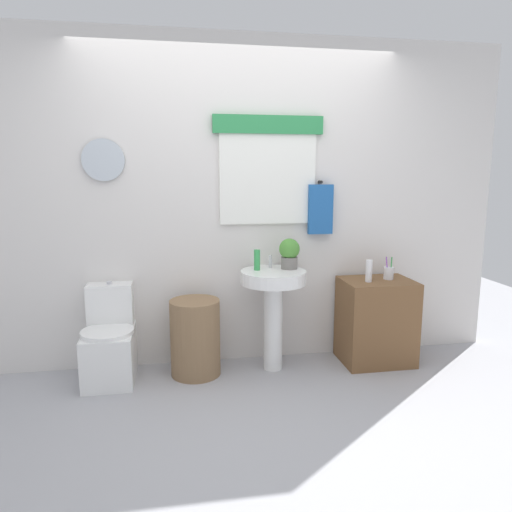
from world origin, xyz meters
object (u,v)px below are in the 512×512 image
at_px(potted_plant, 289,253).
at_px(toilet, 110,343).
at_px(lotion_bottle, 369,271).
at_px(toothbrush_cup, 389,273).
at_px(laundry_hamper, 195,337).
at_px(soap_bottle, 257,260).
at_px(wooden_cabinet, 376,321).
at_px(pedestal_sink, 273,296).

bearing_deg(potted_plant, toilet, -178.89).
xyz_separation_m(lotion_bottle, toothbrush_cup, (0.20, 0.06, -0.04)).
distance_m(laundry_hamper, soap_bottle, 0.77).
xyz_separation_m(laundry_hamper, wooden_cabinet, (1.48, 0.00, 0.05)).
bearing_deg(toilet, potted_plant, 1.11).
relative_size(toilet, laundry_hamper, 1.23).
distance_m(pedestal_sink, lotion_bottle, 0.79).
height_order(toilet, potted_plant, potted_plant).
bearing_deg(potted_plant, soap_bottle, -177.80).
relative_size(wooden_cabinet, soap_bottle, 4.31).
xyz_separation_m(soap_bottle, potted_plant, (0.26, 0.01, 0.05)).
bearing_deg(laundry_hamper, soap_bottle, 5.81).
distance_m(wooden_cabinet, toothbrush_cup, 0.41).
relative_size(laundry_hamper, potted_plant, 2.47).
xyz_separation_m(pedestal_sink, soap_bottle, (-0.12, 0.05, 0.28)).
bearing_deg(wooden_cabinet, laundry_hamper, 180.00).
bearing_deg(potted_plant, laundry_hamper, -175.44).
distance_m(wooden_cabinet, potted_plant, 0.93).
distance_m(wooden_cabinet, soap_bottle, 1.12).
height_order(potted_plant, toothbrush_cup, potted_plant).
bearing_deg(toothbrush_cup, soap_bottle, 178.40).
xyz_separation_m(laundry_hamper, lotion_bottle, (1.38, -0.04, 0.48)).
height_order(pedestal_sink, soap_bottle, soap_bottle).
xyz_separation_m(potted_plant, lotion_bottle, (0.63, -0.10, -0.15)).
xyz_separation_m(potted_plant, toothbrush_cup, (0.82, -0.04, -0.18)).
xyz_separation_m(toilet, pedestal_sink, (1.25, -0.03, 0.32)).
relative_size(laundry_hamper, wooden_cabinet, 0.86).
bearing_deg(potted_plant, toothbrush_cup, -2.80).
distance_m(soap_bottle, toothbrush_cup, 1.09).
distance_m(toilet, laundry_hamper, 0.64).
xyz_separation_m(pedestal_sink, potted_plant, (0.14, 0.06, 0.33)).
bearing_deg(toothbrush_cup, lotion_bottle, -163.18).
height_order(pedestal_sink, potted_plant, potted_plant).
bearing_deg(potted_plant, pedestal_sink, -156.80).
bearing_deg(soap_bottle, laundry_hamper, -174.19).
distance_m(pedestal_sink, soap_bottle, 0.31).
relative_size(pedestal_sink, potted_plant, 3.34).
bearing_deg(pedestal_sink, laundry_hamper, 180.00).
xyz_separation_m(wooden_cabinet, potted_plant, (-0.72, 0.06, 0.58)).
relative_size(toilet, toothbrush_cup, 3.92).
height_order(wooden_cabinet, toothbrush_cup, toothbrush_cup).
bearing_deg(lotion_bottle, toilet, 177.92).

